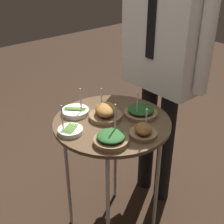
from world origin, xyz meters
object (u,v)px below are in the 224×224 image
(bowl_asparagus_near_rim, at_px, (75,111))
(waiter_figure, at_px, (164,48))
(bowl_spinach_front_left, at_px, (111,139))
(bowl_roast_front_center, at_px, (106,113))
(bowl_asparagus_center, at_px, (70,130))
(serving_cart, at_px, (112,132))
(bowl_roast_back_left, at_px, (143,132))
(bowl_spinach_mid_left, at_px, (141,112))

(bowl_asparagus_near_rim, height_order, waiter_figure, waiter_figure)
(bowl_spinach_front_left, height_order, waiter_figure, waiter_figure)
(bowl_spinach_front_left, distance_m, bowl_asparagus_near_rim, 0.33)
(bowl_roast_front_center, height_order, bowl_asparagus_center, bowl_roast_front_center)
(bowl_roast_front_center, height_order, bowl_asparagus_near_rim, bowl_asparagus_near_rim)
(serving_cart, xyz_separation_m, bowl_spinach_front_left, (0.15, -0.14, 0.09))
(serving_cart, height_order, bowl_asparagus_near_rim, bowl_asparagus_near_rim)
(waiter_figure, bearing_deg, bowl_spinach_front_left, -69.74)
(bowl_roast_front_center, bearing_deg, waiter_figure, 91.82)
(bowl_roast_front_center, relative_size, bowl_asparagus_near_rim, 1.12)
(serving_cart, xyz_separation_m, bowl_asparagus_near_rim, (-0.18, -0.10, 0.08))
(bowl_spinach_front_left, xyz_separation_m, waiter_figure, (-0.21, 0.56, 0.26))
(bowl_roast_front_center, bearing_deg, bowl_spinach_front_left, -33.25)
(serving_cart, bearing_deg, bowl_roast_back_left, 4.57)
(bowl_spinach_mid_left, distance_m, bowl_roast_back_left, 0.20)
(serving_cart, height_order, bowl_asparagus_center, bowl_asparagus_center)
(bowl_roast_front_center, xyz_separation_m, bowl_asparagus_near_rim, (-0.14, -0.09, -0.02))
(bowl_roast_front_center, xyz_separation_m, bowl_asparagus_center, (-0.00, -0.22, -0.02))
(bowl_asparagus_center, xyz_separation_m, bowl_asparagus_near_rim, (-0.14, 0.12, 0.00))
(bowl_roast_front_center, distance_m, bowl_asparagus_center, 0.22)
(serving_cart, distance_m, bowl_roast_front_center, 0.11)
(bowl_spinach_mid_left, relative_size, waiter_figure, 0.11)
(bowl_asparagus_center, distance_m, bowl_roast_back_left, 0.34)
(bowl_asparagus_center, bearing_deg, bowl_roast_front_center, 89.79)
(bowl_spinach_front_left, relative_size, waiter_figure, 0.11)
(bowl_roast_front_center, relative_size, waiter_figure, 0.11)
(bowl_spinach_mid_left, bearing_deg, waiter_figure, 111.91)
(bowl_roast_front_center, distance_m, bowl_roast_back_left, 0.24)
(waiter_figure, bearing_deg, serving_cart, -82.80)
(bowl_asparagus_center, height_order, waiter_figure, waiter_figure)
(bowl_spinach_front_left, distance_m, bowl_asparagus_center, 0.21)
(bowl_spinach_mid_left, height_order, bowl_asparagus_near_rim, same)
(serving_cart, bearing_deg, bowl_asparagus_near_rim, -150.70)
(bowl_roast_front_center, distance_m, bowl_spinach_front_left, 0.23)
(bowl_asparagus_center, height_order, bowl_asparagus_near_rim, bowl_asparagus_near_rim)
(bowl_roast_front_center, height_order, bowl_roast_back_left, bowl_roast_back_left)
(bowl_spinach_mid_left, xyz_separation_m, bowl_asparagus_center, (-0.10, -0.37, -0.01))
(bowl_asparagus_center, bearing_deg, bowl_asparagus_near_rim, 138.13)
(bowl_spinach_mid_left, xyz_separation_m, bowl_asparagus_near_rim, (-0.24, -0.25, -0.01))
(bowl_roast_front_center, xyz_separation_m, bowl_spinach_mid_left, (0.10, 0.16, -0.01))
(serving_cart, height_order, bowl_spinach_front_left, bowl_spinach_front_left)
(bowl_spinach_front_left, xyz_separation_m, bowl_asparagus_center, (-0.19, -0.09, -0.01))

